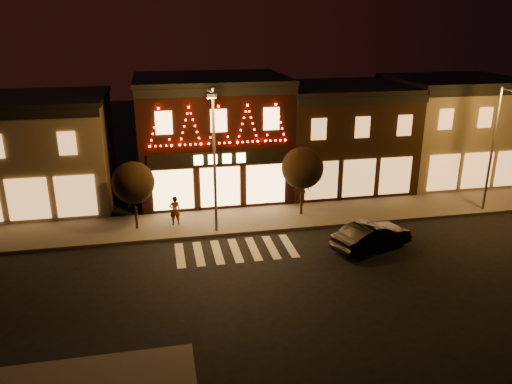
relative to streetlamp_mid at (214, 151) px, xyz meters
name	(u,v)px	position (x,y,z in m)	size (l,w,h in m)	color
ground	(249,287)	(0.75, -6.36, -5.01)	(120.00, 120.00, 0.00)	black
sidewalk_far	(257,219)	(2.75, 1.64, -4.93)	(44.00, 4.00, 0.15)	#47423D
building_left	(15,152)	(-12.25, 7.63, -1.34)	(12.20, 8.28, 7.30)	#6E604E
building_pulp	(212,136)	(0.75, 7.62, -0.84)	(10.20, 8.34, 8.30)	black
building_right_a	(339,135)	(10.25, 7.63, -1.24)	(9.20, 8.28, 7.50)	#362113
building_right_b	(449,128)	(19.25, 7.63, -1.09)	(9.20, 8.28, 7.80)	#6E604E
streetlamp_mid	(214,151)	(0.00, 0.00, 0.00)	(0.63, 1.90, 8.27)	#59595E
streetlamp_right	(496,140)	(17.60, 0.01, -0.22)	(0.50, 1.80, 7.90)	#59595E
tree_left	(133,183)	(-4.55, 1.50, -2.00)	(2.44, 2.44, 4.08)	black
tree_right	(302,168)	(5.67, 1.76, -1.80)	(2.61, 2.61, 4.36)	black
dark_sedan	(372,236)	(8.05, -3.65, -4.25)	(1.61, 4.61, 1.52)	black
pedestrian	(175,210)	(-2.27, 1.62, -3.95)	(0.66, 0.43, 1.80)	gray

